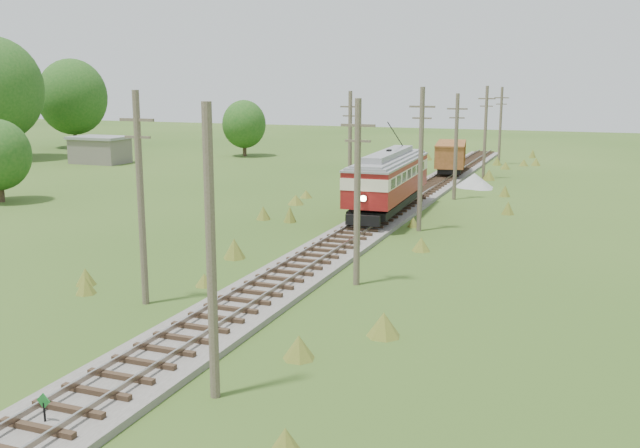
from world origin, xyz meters
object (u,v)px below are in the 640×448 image
at_px(gravel_pile, 475,181).
at_px(switch_marker, 44,408).
at_px(streetcar, 388,177).
at_px(gondola, 451,156).

bearing_deg(gravel_pile, switch_marker, -94.30).
distance_m(streetcar, gravel_pile, 16.70).
xyz_separation_m(streetcar, gravel_pile, (3.55, 16.17, -2.19)).
bearing_deg(gondola, gravel_pile, -70.37).
distance_m(switch_marker, gondola, 56.39).
height_order(streetcar, gravel_pile, streetcar).
relative_size(switch_marker, gravel_pile, 0.29).
bearing_deg(switch_marker, gondola, 89.80).
xyz_separation_m(switch_marker, gondola, (0.20, 56.37, 1.45)).
relative_size(streetcar, gondola, 1.53).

